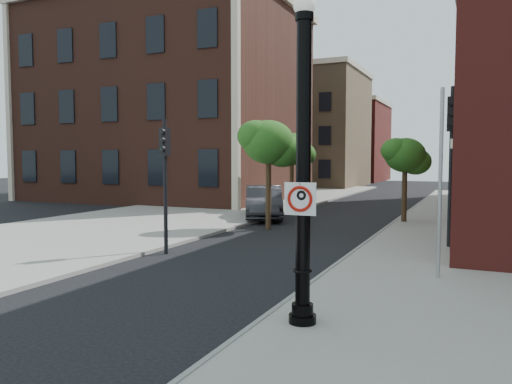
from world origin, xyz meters
The scene contains 16 objects.
ground centered at (0.00, 0.00, 0.00)m, with size 120.00×120.00×0.00m, color black.
sidewalk_right centered at (6.00, 10.00, 0.06)m, with size 8.00×60.00×0.12m, color gray.
sidewalk_left centered at (-9.00, 18.00, 0.06)m, with size 10.00×50.00×0.12m, color gray.
curb_edge centered at (2.05, 10.00, 0.07)m, with size 0.10×60.00×0.14m, color gray.
victorian_building centered at (-16.00, 23.97, 8.74)m, with size 18.60×14.60×17.95m.
bg_building_tan_a centered at (-12.00, 44.00, 6.00)m, with size 12.00×12.00×12.00m, color olive.
bg_building_red centered at (-12.00, 58.00, 5.00)m, with size 12.00×12.00×10.00m, color maroon.
lamppost centered at (2.82, 0.07, 2.76)m, with size 0.51×0.51×5.98m.
no_parking_sign centered at (2.82, -0.09, 2.40)m, with size 0.58×0.07×0.58m.
parked_car centered at (-4.37, 14.90, 0.84)m, with size 1.78×5.10×1.68m, color #2A292E.
traffic_signal_left centered at (-3.54, 4.98, 2.93)m, with size 0.31×0.37×4.35m.
traffic_signal_right centered at (4.80, 9.48, 3.69)m, with size 0.37×0.46×5.48m.
utility_pole centered at (4.80, 4.73, 2.42)m, with size 0.10×0.10×4.84m, color #999999.
street_tree_a centered at (-2.62, 11.46, 3.72)m, with size 2.62×2.37×4.72m.
street_tree_b centered at (-4.32, 18.98, 3.57)m, with size 2.51×2.27×4.53m.
street_tree_c centered at (2.49, 15.73, 3.17)m, with size 2.24×2.02×4.03m.
Camera 1 is at (5.71, -8.39, 3.13)m, focal length 35.00 mm.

